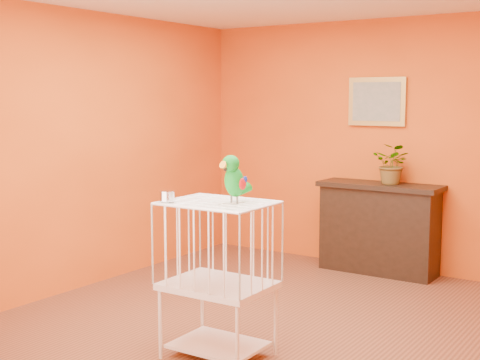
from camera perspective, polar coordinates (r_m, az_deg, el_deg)
The scene contains 8 objects.
ground at distance 5.42m, azimuth 1.99°, elevation -12.25°, with size 4.50×4.50×0.00m, color brown.
room_shell at distance 5.12m, azimuth 2.06°, elevation 4.73°, with size 4.50×4.50×4.50m.
console_cabinet at distance 7.00m, azimuth 11.76°, elevation -4.03°, with size 1.25×0.45×0.92m.
potted_plant at distance 6.89m, azimuth 12.97°, elevation 0.99°, with size 0.37×0.41×0.32m, color #26722D.
framed_picture at distance 7.10m, azimuth 11.59°, elevation 6.57°, with size 0.62×0.04×0.50m.
birdcage at distance 4.63m, azimuth -1.88°, elevation -8.32°, with size 0.71×0.55×1.09m.
feed_cup at distance 4.54m, azimuth -6.26°, elevation -1.38°, with size 0.10×0.10×0.07m, color silver.
parrot at distance 4.47m, azimuth -0.50°, elevation 0.15°, with size 0.16×0.29×0.33m.
Camera 1 is at (2.69, -4.35, 1.79)m, focal length 50.00 mm.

